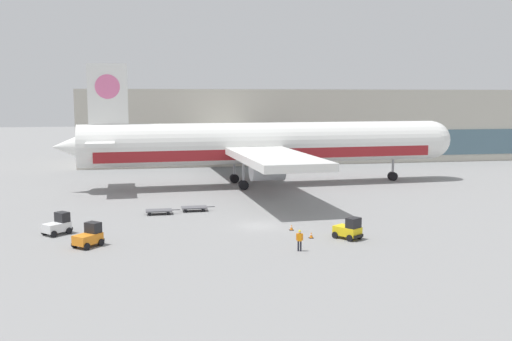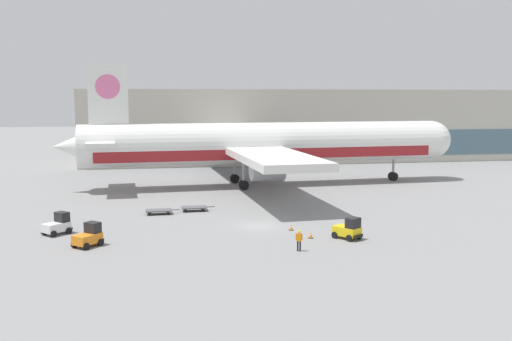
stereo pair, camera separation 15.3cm
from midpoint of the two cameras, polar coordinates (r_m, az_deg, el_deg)
ground_plane at (r=56.41m, az=0.24°, el=-5.55°), size 400.00×400.00×0.00m
terminal_building at (r=115.83m, az=5.63°, el=4.55°), size 90.00×18.20×14.00m
airplane_main at (r=81.23m, az=0.52°, el=2.59°), size 58.10×48.36×17.00m
baggage_tug_foreground at (r=55.94m, az=-19.25°, el=-5.16°), size 2.75×2.72×2.00m
baggage_tug_mid at (r=51.78m, az=9.19°, el=-5.82°), size 2.60×2.81×2.00m
baggage_tug_far at (r=50.68m, az=-16.42°, el=-6.33°), size 2.69×2.78×2.00m
baggage_dolly_lead at (r=62.67m, az=-9.74°, el=-3.98°), size 3.71×1.55×0.48m
baggage_dolly_second at (r=63.83m, az=-6.25°, el=-3.71°), size 3.71×1.55×0.48m
ground_crew_far at (r=47.24m, az=4.29°, el=-6.81°), size 0.54×0.33×1.78m
traffic_cone_near at (r=54.63m, az=3.49°, el=-5.71°), size 0.40×0.40×0.54m
traffic_cone_far at (r=51.76m, az=5.46°, el=-6.46°), size 0.40×0.40×0.56m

